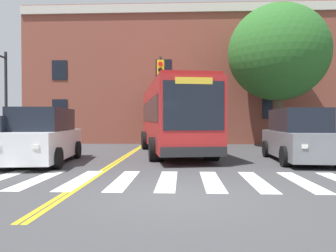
{
  "coord_description": "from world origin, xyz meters",
  "views": [
    {
      "loc": [
        0.18,
        -7.24,
        1.72
      ],
      "look_at": [
        -0.54,
        8.66,
        1.42
      ],
      "focal_mm": 35.0,
      "sensor_mm": 36.0,
      "label": 1
    }
  ],
  "objects_px": {
    "car_teal_behind_bus": "(165,128)",
    "traffic_light_overhead": "(163,87)",
    "city_bus": "(173,117)",
    "car_white_near_lane": "(43,137)",
    "car_grey_far_lane": "(298,137)",
    "street_tree_curbside_large": "(278,53)"
  },
  "relations": [
    {
      "from": "car_teal_behind_bus",
      "to": "traffic_light_overhead",
      "type": "xyz_separation_m",
      "value": [
        0.32,
        -7.16,
        2.47
      ]
    },
    {
      "from": "city_bus",
      "to": "street_tree_curbside_large",
      "type": "distance_m",
      "value": 8.27
    },
    {
      "from": "car_teal_behind_bus",
      "to": "street_tree_curbside_large",
      "type": "relative_size",
      "value": 0.59
    },
    {
      "from": "car_white_near_lane",
      "to": "street_tree_curbside_large",
      "type": "relative_size",
      "value": 0.61
    },
    {
      "from": "city_bus",
      "to": "car_grey_far_lane",
      "type": "height_order",
      "value": "city_bus"
    },
    {
      "from": "car_teal_behind_bus",
      "to": "car_white_near_lane",
      "type": "bearing_deg",
      "value": -108.09
    },
    {
      "from": "car_teal_behind_bus",
      "to": "traffic_light_overhead",
      "type": "relative_size",
      "value": 0.99
    },
    {
      "from": "city_bus",
      "to": "car_grey_far_lane",
      "type": "xyz_separation_m",
      "value": [
        5.26,
        -3.25,
        -0.86
      ]
    },
    {
      "from": "traffic_light_overhead",
      "to": "street_tree_curbside_large",
      "type": "relative_size",
      "value": 0.6
    },
    {
      "from": "car_grey_far_lane",
      "to": "traffic_light_overhead",
      "type": "height_order",
      "value": "traffic_light_overhead"
    },
    {
      "from": "street_tree_curbside_large",
      "to": "traffic_light_overhead",
      "type": "bearing_deg",
      "value": -162.03
    },
    {
      "from": "city_bus",
      "to": "car_teal_behind_bus",
      "type": "bearing_deg",
      "value": 96.03
    },
    {
      "from": "car_white_near_lane",
      "to": "car_grey_far_lane",
      "type": "bearing_deg",
      "value": 5.37
    },
    {
      "from": "car_grey_far_lane",
      "to": "city_bus",
      "type": "bearing_deg",
      "value": 148.3
    },
    {
      "from": "city_bus",
      "to": "street_tree_curbside_large",
      "type": "xyz_separation_m",
      "value": [
        6.36,
        3.5,
        3.94
      ]
    },
    {
      "from": "city_bus",
      "to": "car_white_near_lane",
      "type": "bearing_deg",
      "value": -139.93
    },
    {
      "from": "city_bus",
      "to": "street_tree_curbside_large",
      "type": "bearing_deg",
      "value": 28.84
    },
    {
      "from": "car_grey_far_lane",
      "to": "car_white_near_lane",
      "type": "bearing_deg",
      "value": -174.63
    },
    {
      "from": "car_grey_far_lane",
      "to": "car_teal_behind_bus",
      "type": "relative_size",
      "value": 1.01
    },
    {
      "from": "car_white_near_lane",
      "to": "car_teal_behind_bus",
      "type": "bearing_deg",
      "value": 71.91
    },
    {
      "from": "car_white_near_lane",
      "to": "street_tree_curbside_large",
      "type": "height_order",
      "value": "street_tree_curbside_large"
    },
    {
      "from": "traffic_light_overhead",
      "to": "car_teal_behind_bus",
      "type": "bearing_deg",
      "value": 92.54
    }
  ]
}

